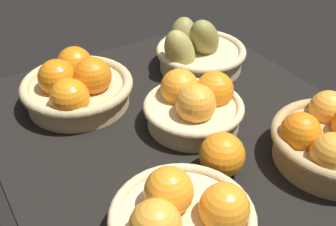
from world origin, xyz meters
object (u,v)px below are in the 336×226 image
object	(u,v)px
loose_orange_front_gap	(222,155)
basket_near_right	(182,219)
basket_far_right	(333,140)
basket_center	(195,105)
basket_far_left_pears	(197,52)
basket_near_left	(76,86)

from	to	relation	value
loose_orange_front_gap	basket_near_right	bearing A→B (deg)	-58.45
basket_far_right	basket_near_right	distance (cm)	33.66
basket_center	basket_near_right	xyz separation A→B (cm)	(23.89, -18.61, 0.06)
basket_far_left_pears	basket_near_right	size ratio (longest dim) A/B	1.07
basket_far_right	basket_center	distance (cm)	27.50
basket_far_right	basket_near_left	distance (cm)	53.82
basket_far_left_pears	basket_near_left	size ratio (longest dim) A/B	0.97
basket_center	basket_near_right	distance (cm)	30.28
basket_far_left_pears	loose_orange_front_gap	distance (cm)	38.70
basket_far_left_pears	basket_center	distance (cm)	23.33
basket_far_left_pears	basket_near_right	bearing A→B (deg)	-36.89
loose_orange_front_gap	basket_center	bearing A→B (deg)	163.49
basket_far_right	basket_center	xyz separation A→B (cm)	(-23.02, -15.04, -0.20)
basket_far_left_pears	basket_far_right	world-z (taller)	basket_far_left_pears
basket_near_right	loose_orange_front_gap	distance (cm)	16.54
basket_center	loose_orange_front_gap	size ratio (longest dim) A/B	2.53
basket_near_right	basket_far_right	bearing A→B (deg)	91.49
basket_center	loose_orange_front_gap	bearing A→B (deg)	-16.51
basket_center	basket_near_right	world-z (taller)	basket_near_right
basket_center	basket_near_right	bearing A→B (deg)	-37.92
basket_far_left_pears	basket_center	bearing A→B (deg)	-35.55
basket_near_right	loose_orange_front_gap	xyz separation A→B (cm)	(-8.65, 14.09, -0.32)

